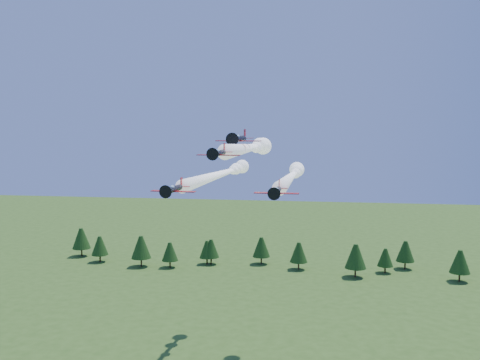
# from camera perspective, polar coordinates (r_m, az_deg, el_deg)

# --- Properties ---
(plane_lead) EXTENTS (8.04, 41.18, 3.70)m
(plane_lead) POSITION_cam_1_polar(r_m,az_deg,el_deg) (105.05, 1.11, 3.46)
(plane_lead) COLOR black
(plane_lead) RESTS_ON ground
(plane_left) EXTENTS (9.88, 59.34, 3.70)m
(plane_left) POSITION_cam_1_polar(r_m,az_deg,el_deg) (125.05, -1.95, 0.68)
(plane_left) COLOR black
(plane_left) RESTS_ON ground
(plane_right) EXTENTS (7.48, 50.50, 3.70)m
(plane_right) POSITION_cam_1_polar(r_m,az_deg,el_deg) (116.63, 5.51, 0.41)
(plane_right) COLOR black
(plane_right) RESTS_ON ground
(plane_slot) EXTENTS (8.45, 9.18, 2.96)m
(plane_slot) POSITION_cam_1_polar(r_m,az_deg,el_deg) (97.59, -0.12, 4.41)
(plane_slot) COLOR black
(plane_slot) RESTS_ON ground
(treeline) EXTENTS (169.83, 22.35, 11.91)m
(treeline) POSITION_cam_1_polar(r_m,az_deg,el_deg) (204.90, 2.69, -7.50)
(treeline) COLOR #382314
(treeline) RESTS_ON ground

